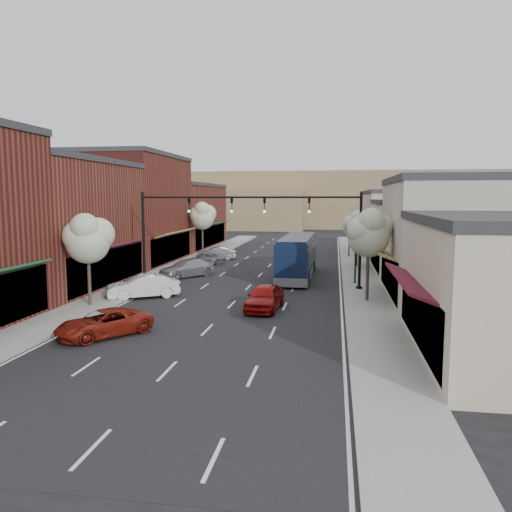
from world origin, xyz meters
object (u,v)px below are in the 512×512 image
at_px(tree_right_near, 369,232).
at_px(parked_car_e, 216,253).
at_px(red_hatchback, 265,297).
at_px(parked_car_a, 104,323).
at_px(signal_mast_right, 326,225).
at_px(parked_car_b, 143,286).
at_px(parked_car_c, 186,268).
at_px(lamp_post_far, 349,230).
at_px(tree_left_far, 203,215).
at_px(signal_mast_left, 174,224).
at_px(tree_right_far, 358,225).
at_px(lamp_post_near, 356,245).
at_px(tree_left_near, 88,238).
at_px(parked_car_d, 205,259).
at_px(coach_bus, 297,256).

xyz_separation_m(tree_right_near, parked_car_e, (-14.55, 19.72, -3.77)).
bearing_deg(red_hatchback, parked_car_a, -130.60).
bearing_deg(tree_right_near, red_hatchback, -154.04).
relative_size(signal_mast_right, parked_car_b, 1.75).
distance_m(parked_car_a, parked_car_c, 17.92).
bearing_deg(parked_car_a, signal_mast_right, 91.52).
bearing_deg(parked_car_c, parked_car_b, -53.27).
height_order(lamp_post_far, parked_car_b, lamp_post_far).
distance_m(tree_left_far, parked_car_e, 4.98).
bearing_deg(signal_mast_left, tree_right_far, 40.54).
relative_size(lamp_post_near, parked_car_b, 0.95).
xyz_separation_m(signal_mast_left, tree_right_far, (13.97, 11.95, -0.63)).
height_order(tree_right_near, lamp_post_near, tree_right_near).
bearing_deg(parked_car_e, tree_left_near, -18.37).
height_order(signal_mast_right, parked_car_c, signal_mast_right).
xyz_separation_m(parked_car_a, parked_car_c, (-1.37, 17.87, 0.09)).
relative_size(tree_left_near, lamp_post_near, 1.28).
xyz_separation_m(signal_mast_left, tree_left_far, (-2.63, 17.95, -0.02)).
distance_m(lamp_post_far, parked_car_e, 14.84).
xyz_separation_m(tree_right_near, parked_car_a, (-12.91, -9.80, -3.82)).
height_order(signal_mast_right, tree_left_far, signal_mast_right).
distance_m(signal_mast_right, parked_car_e, 20.01).
height_order(parked_car_a, parked_car_e, parked_car_e).
bearing_deg(parked_car_d, red_hatchback, -18.12).
xyz_separation_m(signal_mast_right, lamp_post_far, (2.18, 20.00, -1.62)).
relative_size(tree_left_near, parked_car_a, 1.25).
bearing_deg(tree_right_near, lamp_post_far, 91.30).
xyz_separation_m(signal_mast_left, tree_right_near, (13.97, -4.05, -0.17)).
relative_size(tree_left_near, parked_car_c, 1.14).
relative_size(signal_mast_right, tree_right_far, 1.51).
bearing_deg(coach_bus, signal_mast_right, -63.92).
relative_size(red_hatchback, parked_car_b, 0.95).
bearing_deg(signal_mast_right, lamp_post_far, 83.78).
bearing_deg(tree_left_near, signal_mast_left, 71.90).
bearing_deg(red_hatchback, parked_car_c, 130.66).
distance_m(tree_left_near, red_hatchback, 11.07).
relative_size(parked_car_c, parked_car_d, 1.29).
height_order(signal_mast_right, parked_car_b, signal_mast_right).
xyz_separation_m(lamp_post_near, lamp_post_far, (0.00, 17.50, 0.00)).
relative_size(parked_car_b, parked_car_c, 0.94).
bearing_deg(lamp_post_far, tree_left_near, -119.78).
distance_m(tree_right_far, parked_car_e, 15.37).
height_order(tree_left_near, coach_bus, tree_left_near).
bearing_deg(tree_left_near, parked_car_c, 79.16).
distance_m(signal_mast_right, parked_car_a, 17.65).
bearing_deg(lamp_post_near, red_hatchback, -120.35).
xyz_separation_m(tree_right_near, coach_bus, (-5.12, 9.14, -2.66)).
bearing_deg(parked_car_b, signal_mast_right, 81.88).
height_order(tree_right_far, parked_car_a, tree_right_far).
height_order(tree_left_near, parked_car_a, tree_left_near).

